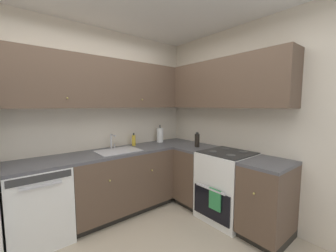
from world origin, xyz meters
TOP-DOWN VIEW (x-y plane):
  - wall_back at (0.00, 1.54)m, footprint 3.53×0.05m
  - wall_right at (1.74, 0.00)m, footprint 0.05×3.13m
  - dishwasher at (-0.59, 1.21)m, footprint 0.60×0.63m
  - lower_cabinets_back at (0.42, 1.22)m, footprint 1.40×0.62m
  - countertop_back at (0.41, 1.21)m, footprint 2.60×0.60m
  - lower_cabinets_right at (1.42, 0.15)m, footprint 0.62×1.51m
  - countertop_right at (1.41, 0.15)m, footprint 0.60×1.51m
  - oven_range at (1.43, 0.17)m, footprint 0.68×0.62m
  - upper_cabinets_back at (0.25, 1.35)m, footprint 2.28×0.34m
  - upper_cabinets_right at (1.55, 0.48)m, footprint 0.32×2.06m
  - sink at (0.36, 1.18)m, footprint 0.56×0.40m
  - faucet at (0.37, 1.39)m, footprint 0.07×0.16m
  - soap_bottle at (0.72, 1.39)m, footprint 0.06×0.06m
  - paper_towel_roll at (1.22, 1.37)m, footprint 0.11×0.11m
  - oil_bottle at (1.41, 0.70)m, footprint 0.07×0.07m

SIDE VIEW (x-z plane):
  - dishwasher at x=-0.59m, z-range 0.00..0.86m
  - lower_cabinets_right at x=1.42m, z-range 0.00..0.86m
  - lower_cabinets_back at x=0.42m, z-range 0.00..0.86m
  - oven_range at x=1.43m, z-range -0.07..0.97m
  - sink at x=0.36m, z-range 0.80..0.90m
  - countertop_right at x=1.41m, z-range 0.86..0.89m
  - countertop_back at x=0.41m, z-range 0.86..0.89m
  - soap_bottle at x=0.72m, z-range 0.88..1.07m
  - oil_bottle at x=1.41m, z-range 0.88..1.10m
  - paper_towel_roll at x=1.22m, z-range 0.86..1.16m
  - faucet at x=0.37m, z-range 0.91..1.12m
  - wall_back at x=0.00m, z-range 0.00..2.59m
  - wall_right at x=1.74m, z-range 0.00..2.59m
  - upper_cabinets_back at x=0.25m, z-range 1.48..2.13m
  - upper_cabinets_right at x=1.55m, z-range 1.48..2.13m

